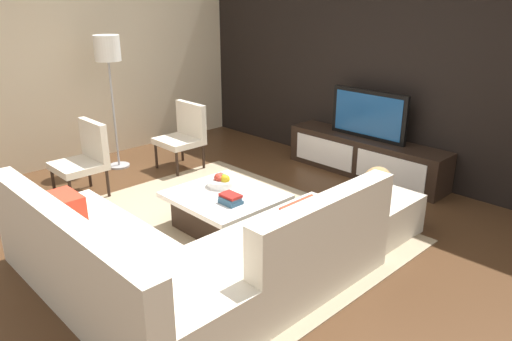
{
  "coord_description": "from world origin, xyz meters",
  "views": [
    {
      "loc": [
        3.28,
        -2.75,
        2.25
      ],
      "look_at": [
        -0.06,
        0.48,
        0.54
      ],
      "focal_mm": 33.99,
      "sensor_mm": 36.0,
      "label": 1
    }
  ],
  "objects_px": {
    "sectional_couch": "(183,260)",
    "accent_chair_far": "(184,132)",
    "coffee_table": "(225,210)",
    "media_console": "(365,157)",
    "accent_chair_near": "(85,155)",
    "decorative_ball": "(378,181)",
    "television": "(368,115)",
    "floor_lamp": "(108,56)",
    "fruit_bowl": "(221,181)",
    "book_stack": "(230,199)",
    "ottoman": "(375,213)"
  },
  "relations": [
    {
      "from": "accent_chair_far",
      "to": "coffee_table",
      "type": "bearing_deg",
      "value": -35.75
    },
    {
      "from": "television",
      "to": "fruit_bowl",
      "type": "bearing_deg",
      "value": -97.22
    },
    {
      "from": "floor_lamp",
      "to": "media_console",
      "type": "bearing_deg",
      "value": 40.23
    },
    {
      "from": "accent_chair_far",
      "to": "floor_lamp",
      "type": "bearing_deg",
      "value": -145.33
    },
    {
      "from": "accent_chair_far",
      "to": "decorative_ball",
      "type": "height_order",
      "value": "accent_chair_far"
    },
    {
      "from": "floor_lamp",
      "to": "fruit_bowl",
      "type": "distance_m",
      "value": 2.48
    },
    {
      "from": "media_console",
      "to": "accent_chair_near",
      "type": "xyz_separation_m",
      "value": [
        -1.88,
        -2.88,
        0.24
      ]
    },
    {
      "from": "sectional_couch",
      "to": "decorative_ball",
      "type": "xyz_separation_m",
      "value": [
        0.47,
        1.98,
        0.25
      ]
    },
    {
      "from": "media_console",
      "to": "sectional_couch",
      "type": "distance_m",
      "value": 3.31
    },
    {
      "from": "sectional_couch",
      "to": "floor_lamp",
      "type": "relative_size",
      "value": 1.38
    },
    {
      "from": "television",
      "to": "decorative_ball",
      "type": "distance_m",
      "value": 1.64
    },
    {
      "from": "floor_lamp",
      "to": "television",
      "type": "bearing_deg",
      "value": 40.24
    },
    {
      "from": "accent_chair_far",
      "to": "decorative_ball",
      "type": "relative_size",
      "value": 3.06
    },
    {
      "from": "fruit_bowl",
      "to": "decorative_ball",
      "type": "distance_m",
      "value": 1.56
    },
    {
      "from": "floor_lamp",
      "to": "accent_chair_far",
      "type": "xyz_separation_m",
      "value": [
        0.64,
        0.66,
        -0.99
      ]
    },
    {
      "from": "media_console",
      "to": "ottoman",
      "type": "bearing_deg",
      "value": -52.57
    },
    {
      "from": "accent_chair_near",
      "to": "fruit_bowl",
      "type": "distance_m",
      "value": 1.75
    },
    {
      "from": "floor_lamp",
      "to": "decorative_ball",
      "type": "relative_size",
      "value": 6.16
    },
    {
      "from": "book_stack",
      "to": "decorative_ball",
      "type": "bearing_deg",
      "value": 52.45
    },
    {
      "from": "book_stack",
      "to": "coffee_table",
      "type": "bearing_deg",
      "value": 151.4
    },
    {
      "from": "fruit_bowl",
      "to": "accent_chair_far",
      "type": "height_order",
      "value": "accent_chair_far"
    },
    {
      "from": "floor_lamp",
      "to": "fruit_bowl",
      "type": "height_order",
      "value": "floor_lamp"
    },
    {
      "from": "television",
      "to": "accent_chair_far",
      "type": "distance_m",
      "value": 2.41
    },
    {
      "from": "coffee_table",
      "to": "accent_chair_near",
      "type": "relative_size",
      "value": 1.16
    },
    {
      "from": "floor_lamp",
      "to": "ottoman",
      "type": "relative_size",
      "value": 2.5
    },
    {
      "from": "media_console",
      "to": "book_stack",
      "type": "height_order",
      "value": "media_console"
    },
    {
      "from": "accent_chair_far",
      "to": "television",
      "type": "bearing_deg",
      "value": 27.05
    },
    {
      "from": "television",
      "to": "fruit_bowl",
      "type": "relative_size",
      "value": 3.81
    },
    {
      "from": "coffee_table",
      "to": "floor_lamp",
      "type": "relative_size",
      "value": 0.58
    },
    {
      "from": "accent_chair_near",
      "to": "ottoman",
      "type": "height_order",
      "value": "accent_chair_near"
    },
    {
      "from": "sectional_couch",
      "to": "decorative_ball",
      "type": "distance_m",
      "value": 2.05
    },
    {
      "from": "coffee_table",
      "to": "sectional_couch",
      "type": "bearing_deg",
      "value": -57.51
    },
    {
      "from": "ottoman",
      "to": "coffee_table",
      "type": "bearing_deg",
      "value": -136.98
    },
    {
      "from": "media_console",
      "to": "decorative_ball",
      "type": "bearing_deg",
      "value": -52.57
    },
    {
      "from": "floor_lamp",
      "to": "coffee_table",
      "type": "bearing_deg",
      "value": -3.78
    },
    {
      "from": "television",
      "to": "accent_chair_far",
      "type": "height_order",
      "value": "television"
    },
    {
      "from": "coffee_table",
      "to": "fruit_bowl",
      "type": "relative_size",
      "value": 3.61
    },
    {
      "from": "floor_lamp",
      "to": "ottoman",
      "type": "distance_m",
      "value": 3.83
    },
    {
      "from": "television",
      "to": "sectional_couch",
      "type": "distance_m",
      "value": 3.35
    },
    {
      "from": "floor_lamp",
      "to": "fruit_bowl",
      "type": "bearing_deg",
      "value": -1.46
    },
    {
      "from": "sectional_couch",
      "to": "accent_chair_far",
      "type": "xyz_separation_m",
      "value": [
        -2.4,
        1.79,
        0.2
      ]
    },
    {
      "from": "television",
      "to": "decorative_ball",
      "type": "bearing_deg",
      "value": -52.58
    },
    {
      "from": "floor_lamp",
      "to": "accent_chair_far",
      "type": "bearing_deg",
      "value": 45.74
    },
    {
      "from": "ottoman",
      "to": "decorative_ball",
      "type": "distance_m",
      "value": 0.34
    },
    {
      "from": "coffee_table",
      "to": "fruit_bowl",
      "type": "xyz_separation_m",
      "value": [
        -0.18,
        0.1,
        0.23
      ]
    },
    {
      "from": "coffee_table",
      "to": "accent_chair_far",
      "type": "relative_size",
      "value": 1.16
    },
    {
      "from": "ottoman",
      "to": "decorative_ball",
      "type": "xyz_separation_m",
      "value": [
        0.0,
        0.0,
        0.34
      ]
    },
    {
      "from": "media_console",
      "to": "decorative_ball",
      "type": "height_order",
      "value": "decorative_ball"
    },
    {
      "from": "media_console",
      "to": "book_stack",
      "type": "bearing_deg",
      "value": -87.25
    },
    {
      "from": "ottoman",
      "to": "accent_chair_near",
      "type": "bearing_deg",
      "value": -150.94
    }
  ]
}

